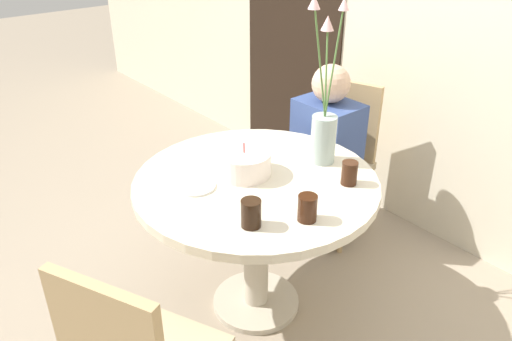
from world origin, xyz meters
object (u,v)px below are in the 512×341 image
(side_plate, at_px, (196,186))
(drink_glass_0, at_px, (307,208))
(flower_vase, at_px, (324,122))
(birthday_cake, at_px, (244,163))
(person_woman, at_px, (325,162))
(drink_glass_1, at_px, (251,213))
(chair_right_flank, at_px, (337,151))
(drink_glass_2, at_px, (349,173))

(side_plate, bearing_deg, drink_glass_0, 21.93)
(flower_vase, bearing_deg, birthday_cake, -108.88)
(birthday_cake, relative_size, side_plate, 1.43)
(person_woman, bearing_deg, flower_vase, -51.08)
(birthday_cake, xyz_separation_m, flower_vase, (0.12, 0.36, 0.14))
(side_plate, xyz_separation_m, drink_glass_0, (0.47, 0.19, 0.05))
(birthday_cake, distance_m, side_plate, 0.24)
(flower_vase, height_order, drink_glass_1, flower_vase)
(chair_right_flank, xyz_separation_m, side_plate, (0.15, -1.06, 0.23))
(birthday_cake, relative_size, drink_glass_2, 2.30)
(drink_glass_0, relative_size, drink_glass_2, 1.02)
(drink_glass_1, xyz_separation_m, person_woman, (-0.47, 0.91, -0.28))
(chair_right_flank, xyz_separation_m, person_woman, (0.05, -0.15, -0.00))
(birthday_cake, distance_m, person_woman, 0.75)
(chair_right_flank, distance_m, birthday_cake, 0.90)
(birthday_cake, bearing_deg, person_woman, 101.66)
(drink_glass_0, bearing_deg, drink_glass_1, -118.96)
(side_plate, bearing_deg, person_woman, 96.40)
(chair_right_flank, height_order, side_plate, chair_right_flank)
(drink_glass_1, height_order, drink_glass_2, drink_glass_1)
(side_plate, bearing_deg, chair_right_flank, 97.98)
(person_woman, bearing_deg, drink_glass_0, -51.84)
(chair_right_flank, distance_m, side_plate, 1.10)
(side_plate, xyz_separation_m, drink_glass_1, (0.36, 0.00, 0.05))
(side_plate, height_order, drink_glass_1, drink_glass_1)
(flower_vase, bearing_deg, drink_glass_1, -70.88)
(side_plate, bearing_deg, drink_glass_2, 53.16)
(flower_vase, bearing_deg, side_plate, -105.40)
(drink_glass_1, bearing_deg, flower_vase, 109.12)
(flower_vase, relative_size, drink_glass_1, 6.86)
(side_plate, distance_m, person_woman, 0.95)
(birthday_cake, xyz_separation_m, drink_glass_2, (0.35, 0.29, -0.00))
(drink_glass_1, bearing_deg, birthday_cake, 145.15)
(chair_right_flank, relative_size, side_plate, 5.42)
(drink_glass_0, distance_m, drink_glass_1, 0.21)
(birthday_cake, xyz_separation_m, side_plate, (-0.04, -0.23, -0.05))
(chair_right_flank, distance_m, person_woman, 0.16)
(chair_right_flank, height_order, person_woman, person_woman)
(drink_glass_0, distance_m, drink_glass_2, 0.34)
(drink_glass_0, relative_size, drink_glass_1, 0.96)
(flower_vase, relative_size, drink_glass_2, 7.27)
(drink_glass_1, distance_m, person_woman, 1.06)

